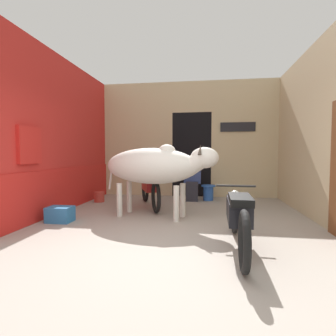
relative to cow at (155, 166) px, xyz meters
name	(u,v)px	position (x,y,z in m)	size (l,w,h in m)	color
ground_plane	(161,254)	(0.44, -1.87, -1.00)	(30.00, 30.00, 0.00)	#9E9389
wall_left_shopfront	(62,137)	(-2.16, 0.36, 0.60)	(0.25, 4.47, 3.31)	red
wall_back_with_doorway	(190,146)	(0.49, 2.87, 0.48)	(5.03, 0.93, 3.31)	#C6B289
wall_right_with_door	(317,133)	(3.04, 0.32, 0.63)	(0.22, 4.47, 3.31)	#C6B289
cow	(155,166)	(0.00, 0.00, 0.00)	(2.34, 1.10, 1.42)	silver
motorcycle_near	(238,215)	(1.40, -1.53, -0.56)	(0.58, 2.08, 0.78)	black
motorcycle_far	(150,188)	(-0.32, 0.93, -0.55)	(0.91, 1.91, 0.79)	black
shopkeeper_seated	(192,177)	(0.62, 1.90, -0.38)	(0.44, 0.33, 1.22)	#282833
plastic_stool	(208,192)	(1.04, 2.00, -0.78)	(0.38, 0.38, 0.41)	#2856B2
crate	(60,214)	(-1.65, -0.62, -0.86)	(0.44, 0.32, 0.28)	teal
bucket	(99,197)	(-1.75, 1.36, -0.87)	(0.26, 0.26, 0.26)	#C63D33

